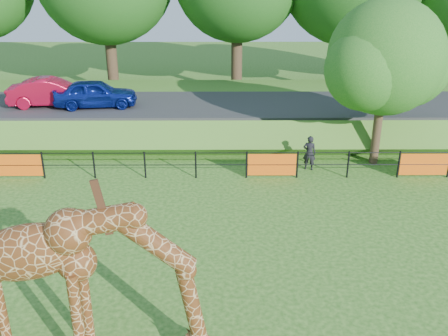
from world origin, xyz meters
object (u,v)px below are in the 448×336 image
at_px(car_red, 52,92).
at_px(tree_east, 387,62).
at_px(car_blue, 96,93).
at_px(visitor, 309,153).
at_px(giraffe, 86,285).

bearing_deg(car_red, tree_east, -111.91).
relative_size(car_blue, car_red, 0.95).
bearing_deg(car_red, visitor, -118.82).
distance_m(giraffe, car_blue, 15.51).
distance_m(giraffe, visitor, 12.39).
distance_m(car_red, tree_east, 15.51).
bearing_deg(tree_east, car_red, 164.77).
bearing_deg(tree_east, car_blue, 163.30).
height_order(visitor, tree_east, tree_east).
distance_m(car_blue, visitor, 10.77).
xyz_separation_m(car_red, visitor, (11.82, -4.81, -1.37)).
distance_m(giraffe, tree_east, 14.90).
height_order(car_red, visitor, car_red).
relative_size(giraffe, car_red, 1.27).
xyz_separation_m(giraffe, visitor, (6.34, 10.58, -1.13)).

